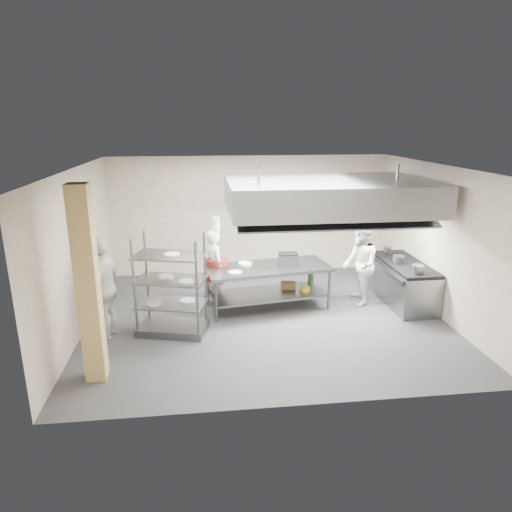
{
  "coord_description": "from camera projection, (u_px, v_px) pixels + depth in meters",
  "views": [
    {
      "loc": [
        -1.21,
        -8.4,
        3.81
      ],
      "look_at": [
        -0.18,
        0.2,
        1.25
      ],
      "focal_mm": 32.0,
      "sensor_mm": 36.0,
      "label": 1
    }
  ],
  "objects": [
    {
      "name": "ceiling",
      "position": [
        267.0,
        167.0,
        8.36
      ],
      "size": [
        7.0,
        7.0,
        0.0
      ],
      "primitive_type": "plane",
      "rotation": [
        3.14,
        0.0,
        0.0
      ],
      "color": "silver",
      "rests_on": "wall_back"
    },
    {
      "name": "wicker_basket",
      "position": [
        288.0,
        285.0,
        9.91
      ],
      "size": [
        0.34,
        0.26,
        0.14
      ],
      "primitive_type": "cube",
      "rotation": [
        0.0,
        0.0,
        -0.14
      ],
      "color": "brown",
      "rests_on": "island_undershelf"
    },
    {
      "name": "chef_plating",
      "position": [
        104.0,
        288.0,
        8.19
      ],
      "size": [
        0.66,
        1.15,
        1.85
      ],
      "primitive_type": "imported",
      "rotation": [
        0.0,
        0.0,
        -1.77
      ],
      "color": "silver",
      "rests_on": "floor"
    },
    {
      "name": "wall_shelf",
      "position": [
        320.0,
        215.0,
        11.7
      ],
      "size": [
        1.5,
        0.28,
        0.04
      ],
      "primitive_type": "cube",
      "color": "gray",
      "rests_on": "wall_back"
    },
    {
      "name": "chef_line",
      "position": [
        360.0,
        264.0,
        9.7
      ],
      "size": [
        0.77,
        0.93,
        1.77
      ],
      "primitive_type": "imported",
      "rotation": [
        0.0,
        0.0,
        -1.69
      ],
      "color": "white",
      "rests_on": "floor"
    },
    {
      "name": "range_top",
      "position": [
        405.0,
        264.0,
        9.8
      ],
      "size": [
        0.78,
        1.96,
        0.06
      ],
      "primitive_type": "cube",
      "color": "black",
      "rests_on": "cooking_range"
    },
    {
      "name": "island_worktop",
      "position": [
        268.0,
        268.0,
        9.5
      ],
      "size": [
        2.7,
        1.45,
        0.06
      ],
      "primitive_type": "cube",
      "rotation": [
        0.0,
        0.0,
        0.16
      ],
      "color": "gray",
      "rests_on": "island"
    },
    {
      "name": "griddle",
      "position": [
        288.0,
        259.0,
        9.64
      ],
      "size": [
        0.45,
        0.36,
        0.21
      ],
      "primitive_type": "cube",
      "rotation": [
        0.0,
        0.0,
        -0.08
      ],
      "color": "slate",
      "rests_on": "island_worktop"
    },
    {
      "name": "chef_head",
      "position": [
        215.0,
        268.0,
        9.7
      ],
      "size": [
        0.58,
        0.7,
        1.64
      ],
      "primitive_type": "imported",
      "rotation": [
        0.0,
        0.0,
        1.94
      ],
      "color": "white",
      "rests_on": "floor"
    },
    {
      "name": "island_undershelf",
      "position": [
        268.0,
        294.0,
        9.66
      ],
      "size": [
        2.48,
        1.32,
        0.04
      ],
      "primitive_type": "cube",
      "rotation": [
        0.0,
        0.0,
        0.16
      ],
      "color": "slate",
      "rests_on": "island"
    },
    {
      "name": "wall_left",
      "position": [
        78.0,
        252.0,
        8.39
      ],
      "size": [
        0.0,
        6.0,
        6.0
      ],
      "primitive_type": "plane",
      "rotation": [
        1.57,
        0.0,
        1.57
      ],
      "color": "#A19380",
      "rests_on": "ground"
    },
    {
      "name": "stockpot",
      "position": [
        398.0,
        259.0,
        9.72
      ],
      "size": [
        0.24,
        0.24,
        0.16
      ],
      "primitive_type": "cylinder",
      "color": "slate",
      "rests_on": "range_top"
    },
    {
      "name": "wall_right",
      "position": [
        438.0,
        241.0,
        9.19
      ],
      "size": [
        0.0,
        6.0,
        6.0
      ],
      "primitive_type": "plane",
      "rotation": [
        1.57,
        0.0,
        -1.57
      ],
      "color": "#A19380",
      "rests_on": "ground"
    },
    {
      "name": "pass_rack",
      "position": [
        171.0,
        285.0,
        8.34
      ],
      "size": [
        1.38,
        1.01,
        1.86
      ],
      "primitive_type": null,
      "rotation": [
        0.0,
        0.0,
        -0.25
      ],
      "color": "slate",
      "rests_on": "floor"
    },
    {
      "name": "hood_strip_b",
      "position": [
        371.0,
        210.0,
        9.26
      ],
      "size": [
        1.6,
        0.12,
        0.04
      ],
      "primitive_type": "cube",
      "color": "white",
      "rests_on": "exhaust_hood"
    },
    {
      "name": "floor",
      "position": [
        266.0,
        318.0,
        9.21
      ],
      "size": [
        7.0,
        7.0,
        0.0
      ],
      "primitive_type": "plane",
      "color": "#2E2E30",
      "rests_on": "ground"
    },
    {
      "name": "island",
      "position": [
        268.0,
        287.0,
        9.62
      ],
      "size": [
        2.7,
        1.45,
        0.91
      ],
      "primitive_type": null,
      "rotation": [
        0.0,
        0.0,
        0.16
      ],
      "color": "slate",
      "rests_on": "floor"
    },
    {
      "name": "cooking_range",
      "position": [
        403.0,
        283.0,
        9.92
      ],
      "size": [
        0.8,
        2.0,
        0.84
      ],
      "primitive_type": "cube",
      "color": "slate",
      "rests_on": "floor"
    },
    {
      "name": "exhaust_hood",
      "position": [
        328.0,
        195.0,
        9.06
      ],
      "size": [
        4.0,
        2.5,
        0.6
      ],
      "primitive_type": "cube",
      "color": "gray",
      "rests_on": "ceiling"
    },
    {
      "name": "column",
      "position": [
        88.0,
        286.0,
        6.65
      ],
      "size": [
        0.3,
        0.3,
        3.0
      ],
      "primitive_type": "cube",
      "color": "tan",
      "rests_on": "floor"
    },
    {
      "name": "plate_stack",
      "position": [
        172.0,
        302.0,
        8.43
      ],
      "size": [
        0.28,
        0.28,
        0.05
      ],
      "primitive_type": "cylinder",
      "color": "white",
      "rests_on": "pass_rack"
    },
    {
      "name": "wall_back",
      "position": [
        250.0,
        215.0,
        11.64
      ],
      "size": [
        7.0,
        0.0,
        7.0
      ],
      "primitive_type": "plane",
      "rotation": [
        1.57,
        0.0,
        0.0
      ],
      "color": "#A19380",
      "rests_on": "ground"
    },
    {
      "name": "hood_strip_a",
      "position": [
        284.0,
        212.0,
        9.05
      ],
      "size": [
        1.6,
        0.12,
        0.04
      ],
      "primitive_type": "cube",
      "color": "white",
      "rests_on": "exhaust_hood"
    }
  ]
}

